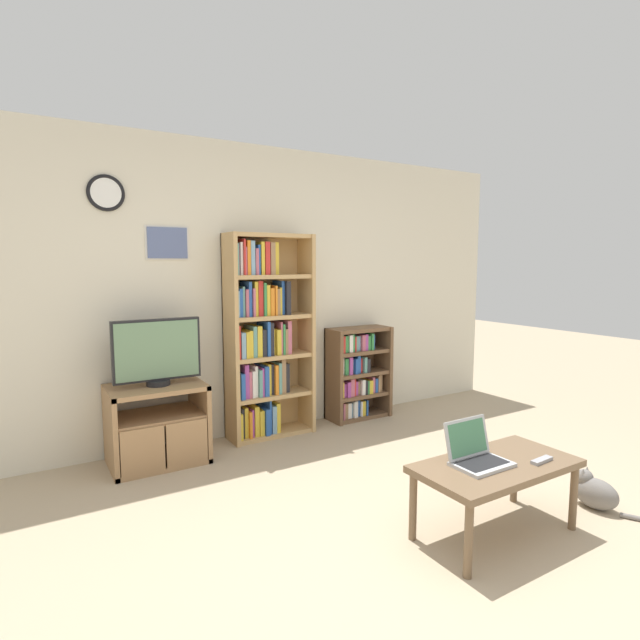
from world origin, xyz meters
TOP-DOWN VIEW (x-y plane):
  - ground_plane at (0.00, 0.00)m, footprint 18.00×18.00m
  - wall_back at (-0.01, 2.41)m, footprint 6.02×0.09m
  - tv_stand at (-0.86, 2.09)m, footprint 0.72×0.51m
  - television at (-0.84, 2.10)m, footprint 0.66×0.18m
  - bookshelf_tall at (0.12, 2.24)m, footprint 0.78×0.30m
  - bookshelf_short at (1.12, 2.24)m, footprint 0.64×0.29m
  - coffee_table at (0.54, 0.03)m, footprint 0.96×0.49m
  - laptop at (0.44, 0.08)m, footprint 0.32×0.26m
  - remote_near_laptop at (0.77, -0.10)m, footprint 0.16×0.05m
  - cat at (1.35, -0.10)m, footprint 0.25×0.50m

SIDE VIEW (x-z plane):
  - ground_plane at x=0.00m, z-range 0.00..0.00m
  - cat at x=1.35m, z-range -0.02..0.23m
  - tv_stand at x=-0.86m, z-range 0.00..0.62m
  - coffee_table at x=0.54m, z-range 0.17..0.60m
  - remote_near_laptop at x=0.77m, z-range 0.43..0.45m
  - bookshelf_short at x=1.12m, z-range 0.00..0.92m
  - laptop at x=0.44m, z-range 0.37..0.61m
  - television at x=-0.84m, z-range 0.62..1.14m
  - bookshelf_tall at x=0.12m, z-range -0.01..1.81m
  - wall_back at x=-0.01m, z-range 0.00..2.60m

